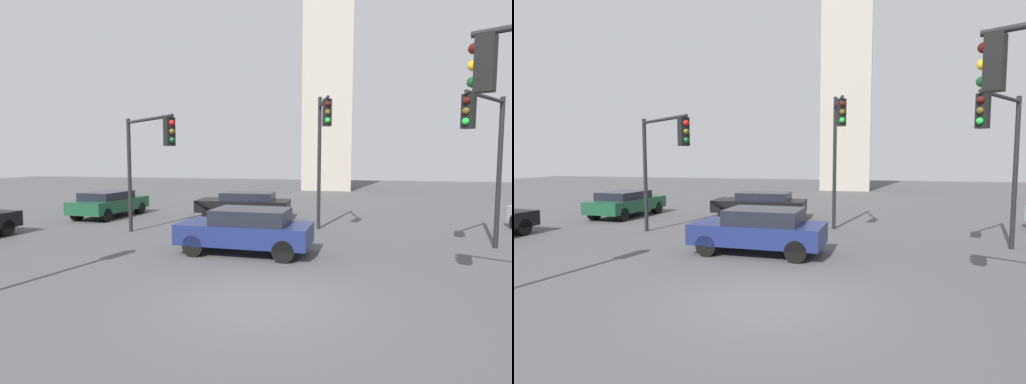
# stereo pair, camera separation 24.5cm
# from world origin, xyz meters

# --- Properties ---
(ground_plane) EXTENTS (97.13, 97.13, 0.00)m
(ground_plane) POSITION_xyz_m (0.00, 0.00, 0.00)
(ground_plane) COLOR #4C4C4F
(traffic_light_0) EXTENTS (3.23, 2.50, 4.81)m
(traffic_light_0) POSITION_xyz_m (-5.76, 5.92, 3.52)
(traffic_light_0) COLOR black
(traffic_light_0) RESTS_ON ground_plane
(traffic_light_2) EXTENTS (2.00, 2.90, 5.26)m
(traffic_light_2) POSITION_xyz_m (6.11, 5.82, 3.79)
(traffic_light_2) COLOR black
(traffic_light_2) RESTS_ON ground_plane
(traffic_light_3) EXTENTS (0.73, 2.94, 5.80)m
(traffic_light_3) POSITION_xyz_m (0.78, 8.35, 4.01)
(traffic_light_3) COLOR black
(traffic_light_3) RESTS_ON ground_plane
(car_1) EXTENTS (4.42, 2.16, 1.50)m
(car_1) POSITION_xyz_m (-1.40, 4.32, 0.80)
(car_1) COLOR navy
(car_1) RESTS_ON ground_plane
(car_4) EXTENTS (4.84, 2.18, 1.36)m
(car_4) POSITION_xyz_m (-3.48, 11.94, 0.75)
(car_4) COLOR black
(car_4) RESTS_ON ground_plane
(car_5) EXTENTS (2.31, 4.58, 1.38)m
(car_5) POSITION_xyz_m (-10.62, 10.65, 0.75)
(car_5) COLOR #19472D
(car_5) RESTS_ON ground_plane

